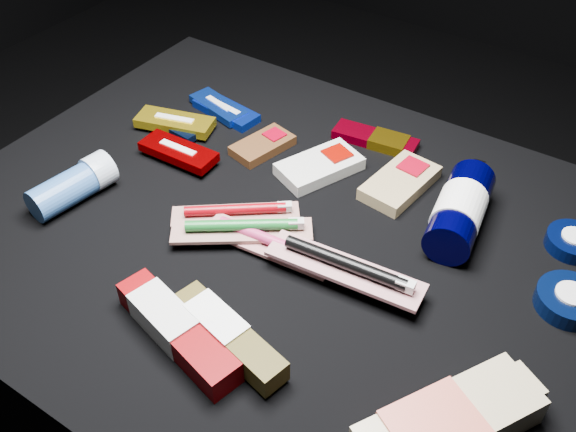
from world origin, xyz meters
The scene contains 22 objects.
ground centered at (0.00, 0.00, 0.00)m, with size 3.00×3.00×0.00m, color black.
cloth_table centered at (0.00, 0.00, 0.20)m, with size 0.98×0.78×0.40m, color black.
luna_bar_0 centered at (-0.24, 0.19, 0.41)m, with size 0.13×0.07×0.02m.
luna_bar_1 centered at (-0.26, 0.20, 0.41)m, with size 0.13×0.07×0.02m.
luna_bar_2 centered at (-0.28, 0.10, 0.41)m, with size 0.11×0.05×0.01m.
luna_bar_3 centered at (-0.28, 0.11, 0.42)m, with size 0.14×0.09×0.02m.
luna_bar_4 centered at (-0.22, 0.04, 0.42)m, with size 0.13×0.05×0.02m.
clif_bar_0 centered at (-0.12, 0.15, 0.41)m, with size 0.08×0.11×0.02m.
clif_bar_1 centered at (-0.01, 0.15, 0.41)m, with size 0.12×0.15×0.02m.
clif_bar_2 centered at (0.11, 0.18, 0.41)m, with size 0.09×0.14×0.02m.
power_bar centered at (0.03, 0.27, 0.41)m, with size 0.15×0.06×0.02m.
lotion_bottle centered at (0.22, 0.14, 0.43)m, with size 0.09×0.22×0.07m.
cream_tin_upper centered at (0.37, 0.19, 0.41)m, with size 0.07×0.07×0.02m.
cream_tin_lower centered at (0.40, 0.08, 0.41)m, with size 0.09×0.09×0.03m.
bodywash_bottle centered at (0.34, -0.17, 0.42)m, with size 0.16×0.22×0.04m.
deodorant_stick centered at (-0.29, -0.12, 0.43)m, with size 0.07×0.14×0.06m.
toothbrush_pack_0 centered at (-0.06, -0.01, 0.41)m, with size 0.18×0.15×0.02m.
toothbrush_pack_1 centered at (0.02, -0.05, 0.41)m, with size 0.20×0.06×0.02m.
toothbrush_pack_2 centered at (-0.02, -0.05, 0.42)m, with size 0.19×0.15×0.02m.
toothbrush_pack_3 centered at (0.14, -0.04, 0.43)m, with size 0.22×0.07×0.02m.
toothpaste_carton_red centered at (0.01, -0.23, 0.42)m, with size 0.20×0.09×0.04m.
toothpaste_carton_green centered at (0.07, -0.21, 0.42)m, with size 0.18×0.08×0.03m.
Camera 1 is at (0.39, -0.56, 1.04)m, focal length 40.00 mm.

